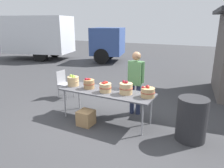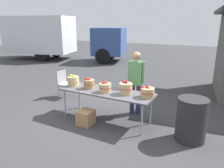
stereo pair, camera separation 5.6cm
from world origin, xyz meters
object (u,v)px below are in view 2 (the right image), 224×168
(apple_basket_red_1, at_px, (105,87))
(produce_crate, at_px, (86,118))
(market_table, at_px, (106,93))
(apple_basket_red_0, at_px, (89,84))
(trash_barrel, at_px, (191,120))
(vendor_adult, at_px, (136,78))
(apple_basket_green_0, at_px, (73,81))
(apple_basket_red_2, at_px, (126,88))
(box_truck, at_px, (55,36))
(folding_chair, at_px, (64,82))
(apple_basket_red_3, at_px, (147,92))

(apple_basket_red_1, relative_size, produce_crate, 0.85)
(market_table, xyz_separation_m, apple_basket_red_0, (-0.49, 0.00, 0.16))
(trash_barrel, relative_size, produce_crate, 2.57)
(apple_basket_red_0, xyz_separation_m, vendor_adult, (0.96, 0.69, 0.09))
(apple_basket_green_0, distance_m, apple_basket_red_1, 0.99)
(apple_basket_green_0, height_order, apple_basket_red_0, apple_basket_green_0)
(apple_basket_red_1, relative_size, apple_basket_red_2, 0.94)
(apple_basket_green_0, xyz_separation_m, apple_basket_red_1, (0.99, -0.07, -0.01))
(box_truck, xyz_separation_m, folding_chair, (5.40, -5.56, -0.98))
(market_table, height_order, trash_barrel, trash_barrel)
(market_table, bearing_deg, folding_chair, 157.31)
(vendor_adult, xyz_separation_m, trash_barrel, (1.48, -0.68, -0.52))
(vendor_adult, height_order, box_truck, box_truck)
(apple_basket_green_0, height_order, trash_barrel, apple_basket_green_0)
(apple_basket_red_1, distance_m, vendor_adult, 0.89)
(trash_barrel, bearing_deg, apple_basket_green_0, 179.89)
(apple_basket_green_0, xyz_separation_m, trash_barrel, (2.94, -0.01, -0.43))
(vendor_adult, height_order, produce_crate, vendor_adult)
(market_table, xyz_separation_m, folding_chair, (-2.02, 0.84, -0.20))
(apple_basket_green_0, bearing_deg, produce_crate, -33.71)
(apple_basket_red_3, bearing_deg, box_truck, 143.00)
(apple_basket_green_0, distance_m, vendor_adult, 1.61)
(apple_basket_green_0, xyz_separation_m, vendor_adult, (1.46, 0.68, 0.09))
(apple_basket_red_1, bearing_deg, trash_barrel, 1.97)
(apple_basket_red_1, distance_m, produce_crate, 0.85)
(market_table, relative_size, apple_basket_red_0, 8.13)
(apple_basket_red_0, relative_size, apple_basket_red_1, 0.95)
(box_truck, bearing_deg, apple_basket_red_3, -52.19)
(apple_basket_red_2, relative_size, produce_crate, 0.90)
(apple_basket_red_3, xyz_separation_m, trash_barrel, (0.96, -0.05, -0.42))
(vendor_adult, height_order, trash_barrel, vendor_adult)
(market_table, distance_m, folding_chair, 2.20)
(apple_basket_red_2, bearing_deg, apple_basket_green_0, -178.95)
(apple_basket_red_2, bearing_deg, box_truck, 141.18)
(apple_basket_red_3, distance_m, produce_crate, 1.56)
(vendor_adult, bearing_deg, box_truck, -40.70)
(apple_basket_green_0, xyz_separation_m, produce_crate, (0.67, -0.45, -0.70))
(vendor_adult, distance_m, folding_chair, 2.54)
(market_table, height_order, apple_basket_red_3, apple_basket_red_3)
(vendor_adult, height_order, folding_chair, vendor_adult)
(vendor_adult, bearing_deg, market_table, 50.42)
(apple_basket_green_0, distance_m, apple_basket_red_0, 0.49)
(market_table, bearing_deg, vendor_adult, 55.22)
(apple_basket_red_0, bearing_deg, apple_basket_green_0, 178.95)
(apple_basket_red_2, relative_size, folding_chair, 0.37)
(apple_basket_green_0, height_order, apple_basket_red_2, apple_basket_red_2)
(box_truck, bearing_deg, apple_basket_red_0, -57.91)
(apple_basket_red_3, height_order, produce_crate, apple_basket_red_3)
(market_table, distance_m, box_truck, 9.82)
(apple_basket_red_2, xyz_separation_m, vendor_adult, (-0.02, 0.65, 0.08))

